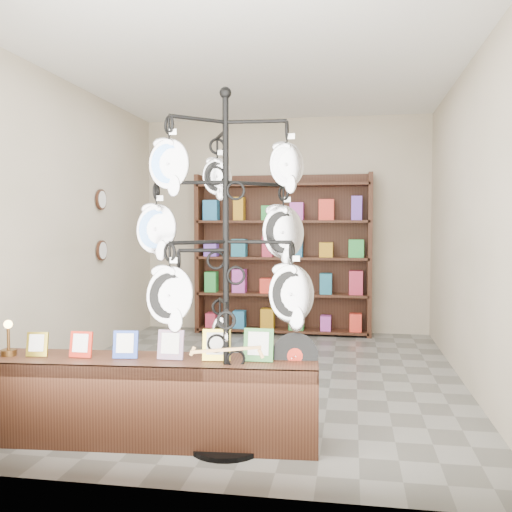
{
  "coord_description": "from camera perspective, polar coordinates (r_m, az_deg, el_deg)",
  "views": [
    {
      "loc": [
        0.94,
        -5.52,
        1.49
      ],
      "look_at": [
        0.18,
        -1.0,
        1.25
      ],
      "focal_mm": 40.0,
      "sensor_mm": 36.0,
      "label": 1
    }
  ],
  "objects": [
    {
      "name": "ground",
      "position": [
        5.79,
        -0.13,
        -11.88
      ],
      "size": [
        5.0,
        5.0,
        0.0
      ],
      "primitive_type": "plane",
      "color": "slate",
      "rests_on": "ground"
    },
    {
      "name": "back_shelving",
      "position": [
        7.88,
        2.69,
        -0.34
      ],
      "size": [
        2.42,
        0.36,
        2.2
      ],
      "color": "black",
      "rests_on": "ground"
    },
    {
      "name": "room_envelope",
      "position": [
        5.61,
        -0.13,
        6.71
      ],
      "size": [
        5.0,
        5.0,
        5.0
      ],
      "color": "beige",
      "rests_on": "ground"
    },
    {
      "name": "display_tree",
      "position": [
        3.74,
        -3.03,
        1.35
      ],
      "size": [
        1.31,
        1.31,
        2.39
      ],
      "rotation": [
        0.0,
        0.0,
        0.4
      ],
      "color": "black",
      "rests_on": "ground"
    },
    {
      "name": "front_shelf",
      "position": [
        4.13,
        -10.68,
        -13.9
      ],
      "size": [
        2.37,
        0.64,
        0.83
      ],
      "rotation": [
        0.0,
        0.0,
        0.07
      ],
      "color": "black",
      "rests_on": "ground"
    },
    {
      "name": "wall_clocks",
      "position": [
        6.96,
        -15.2,
        3.0
      ],
      "size": [
        0.03,
        0.24,
        0.84
      ],
      "color": "black",
      "rests_on": "ground"
    }
  ]
}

